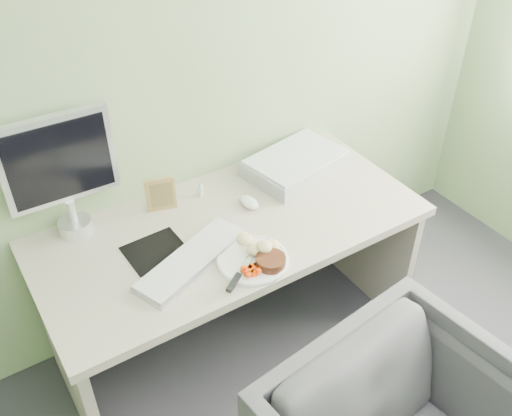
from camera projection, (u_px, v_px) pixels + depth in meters
wall_back at (178, 49)px, 2.21m from camera, size 3.50×0.00×3.50m
desk at (232, 257)px, 2.45m from camera, size 1.60×0.75×0.73m
plate at (253, 260)px, 2.16m from camera, size 0.28×0.28×0.01m
steak at (271, 261)px, 2.12m from camera, size 0.15×0.15×0.04m
potato_pile at (258, 245)px, 2.17m from camera, size 0.14×0.10×0.07m
carrot_heap at (251, 268)px, 2.09m from camera, size 0.07×0.07×0.04m
steak_knife at (238, 276)px, 2.07m from camera, size 0.21×0.16×0.02m
mousepad at (156, 251)px, 2.21m from camera, size 0.23×0.21×0.00m
keyboard at (192, 259)px, 2.15m from camera, size 0.51×0.31×0.02m
computer_mouse at (249, 202)px, 2.43m from camera, size 0.07×0.11×0.04m
photo_frame at (160, 194)px, 2.37m from camera, size 0.12×0.05×0.16m
eyedrop_bottle at (201, 189)px, 2.48m from camera, size 0.02×0.02×0.07m
scanner at (296, 164)px, 2.63m from camera, size 0.50×0.38×0.07m
monitor at (60, 170)px, 2.14m from camera, size 0.43×0.13×0.51m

